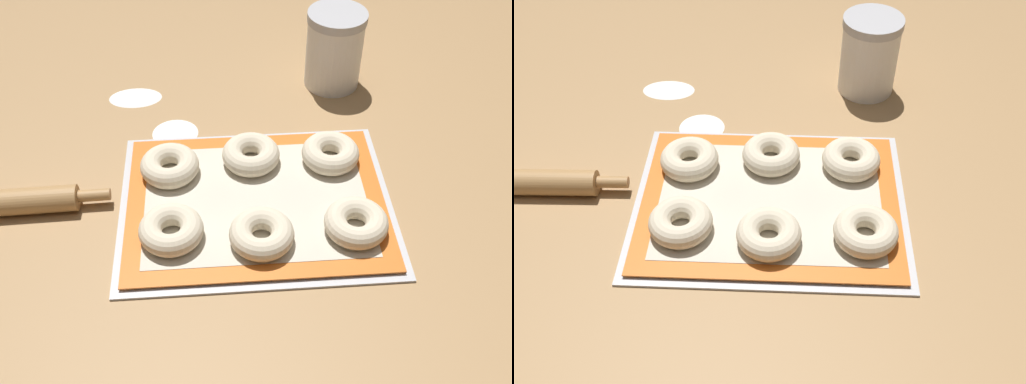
# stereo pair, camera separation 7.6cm
# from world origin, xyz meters

# --- Properties ---
(ground_plane) EXTENTS (2.80, 2.80, 0.00)m
(ground_plane) POSITION_xyz_m (0.00, 0.00, 0.00)
(ground_plane) COLOR #A87F51
(baking_tray) EXTENTS (0.43, 0.34, 0.01)m
(baking_tray) POSITION_xyz_m (-0.01, -0.01, 0.00)
(baking_tray) COLOR silver
(baking_tray) RESTS_ON ground_plane
(baking_mat) EXTENTS (0.41, 0.31, 0.00)m
(baking_mat) POSITION_xyz_m (-0.01, -0.01, 0.01)
(baking_mat) COLOR orange
(baking_mat) RESTS_ON baking_tray
(bagel_front_left) EXTENTS (0.10, 0.10, 0.03)m
(bagel_front_left) POSITION_xyz_m (-0.14, -0.08, 0.03)
(bagel_front_left) COLOR beige
(bagel_front_left) RESTS_ON baking_mat
(bagel_front_center) EXTENTS (0.10, 0.10, 0.03)m
(bagel_front_center) POSITION_xyz_m (-0.01, -0.10, 0.03)
(bagel_front_center) COLOR beige
(bagel_front_center) RESTS_ON baking_mat
(bagel_front_right) EXTENTS (0.10, 0.10, 0.03)m
(bagel_front_right) POSITION_xyz_m (0.13, -0.09, 0.03)
(bagel_front_right) COLOR beige
(bagel_front_right) RESTS_ON baking_mat
(bagel_back_left) EXTENTS (0.10, 0.10, 0.03)m
(bagel_back_left) POSITION_xyz_m (-0.15, 0.06, 0.03)
(bagel_back_left) COLOR beige
(bagel_back_left) RESTS_ON baking_mat
(bagel_back_center) EXTENTS (0.10, 0.10, 0.03)m
(bagel_back_center) POSITION_xyz_m (-0.01, 0.08, 0.03)
(bagel_back_center) COLOR beige
(bagel_back_center) RESTS_ON baking_mat
(bagel_back_right) EXTENTS (0.10, 0.10, 0.03)m
(bagel_back_right) POSITION_xyz_m (0.12, 0.07, 0.03)
(bagel_back_right) COLOR beige
(bagel_back_right) RESTS_ON baking_mat
(flour_canister) EXTENTS (0.11, 0.11, 0.15)m
(flour_canister) POSITION_xyz_m (0.16, 0.31, 0.08)
(flour_canister) COLOR white
(flour_canister) RESTS_ON ground_plane
(flour_patch_near) EXTENTS (0.10, 0.06, 0.00)m
(flour_patch_near) POSITION_xyz_m (-0.22, 0.29, 0.00)
(flour_patch_near) COLOR white
(flour_patch_near) RESTS_ON ground_plane
(flour_patch_far) EXTENTS (0.08, 0.08, 0.00)m
(flour_patch_far) POSITION_xyz_m (-0.14, 0.18, 0.00)
(flour_patch_far) COLOR white
(flour_patch_far) RESTS_ON ground_plane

